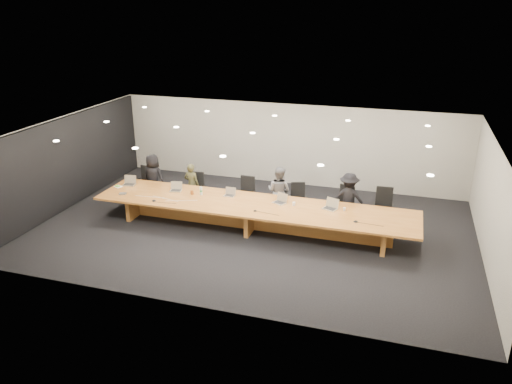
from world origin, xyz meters
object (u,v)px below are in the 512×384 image
at_px(chair_mid_left, 246,194).
at_px(chair_far_right, 383,207).
at_px(laptop_a, 129,181).
at_px(mic_left, 154,200).
at_px(person_d, 348,198).
at_px(mic_right, 356,221).
at_px(water_bottle, 201,191).
at_px(conference_table, 253,212).
at_px(laptop_b, 175,187).
at_px(chair_left, 197,188).
at_px(laptop_d, 279,199).
at_px(person_a, 153,178).
at_px(paper_cup_near, 294,204).
at_px(mic_center, 255,211).
at_px(person_c, 279,191).
at_px(chair_right, 343,205).
at_px(av_box, 123,194).
at_px(chair_far_left, 143,183).
at_px(amber_mug, 192,192).
at_px(paper_cup_far, 344,209).
at_px(laptop_c, 229,192).
at_px(person_b, 192,184).
at_px(laptop_e, 330,204).

height_order(chair_mid_left, chair_far_right, chair_far_right).
height_order(laptop_a, mic_left, laptop_a).
height_order(person_d, mic_right, person_d).
height_order(chair_mid_left, water_bottle, chair_mid_left).
xyz_separation_m(conference_table, chair_far_right, (3.45, 1.31, 0.04)).
distance_m(laptop_a, laptop_b, 1.59).
xyz_separation_m(chair_left, laptop_d, (2.96, -1.02, 0.39)).
height_order(person_a, water_bottle, person_a).
xyz_separation_m(paper_cup_near, mic_center, (-0.90, -0.67, -0.04)).
height_order(person_c, laptop_d, person_c).
relative_size(chair_right, mic_left, 8.67).
xyz_separation_m(chair_left, mic_right, (5.14, -1.66, 0.27)).
distance_m(chair_left, av_box, 2.34).
bearing_deg(chair_far_left, amber_mug, -13.16).
bearing_deg(paper_cup_far, mic_left, -170.44).
bearing_deg(amber_mug, laptop_a, 176.07).
xyz_separation_m(conference_table, laptop_c, (-0.83, 0.39, 0.35)).
distance_m(person_c, amber_mug, 2.55).
xyz_separation_m(laptop_c, paper_cup_far, (3.32, -0.10, -0.08)).
distance_m(person_b, av_box, 2.15).
bearing_deg(amber_mug, mic_center, -16.68).
relative_size(person_c, laptop_c, 4.96).
height_order(person_b, mic_center, person_b).
bearing_deg(laptop_a, laptop_c, -8.27).
bearing_deg(person_c, chair_far_right, -162.79).
height_order(person_b, laptop_a, person_b).
relative_size(conference_table, chair_mid_left, 8.46).
height_order(person_c, av_box, person_c).
bearing_deg(chair_mid_left, laptop_e, -19.10).
bearing_deg(chair_far_right, chair_mid_left, -179.65).
xyz_separation_m(laptop_c, laptop_d, (1.52, -0.10, 0.02)).
bearing_deg(paper_cup_near, chair_mid_left, 150.20).
bearing_deg(paper_cup_far, av_box, -173.84).
relative_size(chair_mid_left, laptop_d, 3.03).
bearing_deg(chair_left, amber_mug, -83.99).
bearing_deg(av_box, paper_cup_near, -10.83).
bearing_deg(conference_table, mic_left, -167.83).
relative_size(chair_mid_left, mic_right, 8.15).
height_order(laptop_a, laptop_c, laptop_a).
bearing_deg(chair_left, person_c, -14.84).
distance_m(chair_right, water_bottle, 4.10).
bearing_deg(chair_mid_left, chair_far_left, -179.20).
xyz_separation_m(chair_left, water_bottle, (0.62, -1.06, 0.37)).
bearing_deg(laptop_d, av_box, -146.89).
bearing_deg(mic_right, mic_left, -177.55).
distance_m(laptop_a, mic_center, 4.35).
height_order(chair_left, mic_left, chair_left).
xyz_separation_m(chair_left, laptop_a, (-1.80, -0.97, 0.39)).
bearing_deg(chair_right, conference_table, -133.32).
height_order(laptop_e, av_box, laptop_e).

